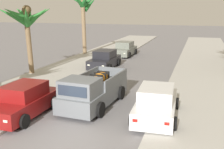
{
  "coord_description": "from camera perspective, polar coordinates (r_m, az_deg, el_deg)",
  "views": [
    {
      "loc": [
        4.64,
        -8.98,
        5.03
      ],
      "look_at": [
        -0.19,
        6.25,
        1.2
      ],
      "focal_mm": 44.1,
      "sensor_mm": 36.0,
      "label": 1
    }
  ],
  "objects": [
    {
      "name": "ground_plane",
      "position": [
        11.29,
        -8.93,
        -13.15
      ],
      "size": [
        160.0,
        160.0,
        0.0
      ],
      "primitive_type": "plane",
      "color": "slate"
    },
    {
      "name": "sidewalk_left",
      "position": [
        23.81,
        -7.91,
        1.3
      ],
      "size": [
        5.3,
        60.0,
        0.12
      ],
      "primitive_type": "cube",
      "color": "#B2AFA8",
      "rests_on": "ground"
    },
    {
      "name": "sidewalk_right",
      "position": [
        21.58,
        19.29,
        -0.61
      ],
      "size": [
        5.3,
        60.0,
        0.12
      ],
      "primitive_type": "cube",
      "color": "#B2AFA8",
      "rests_on": "ground"
    },
    {
      "name": "curb_left",
      "position": [
        23.31,
        -5.13,
        1.08
      ],
      "size": [
        0.16,
        60.0,
        0.1
      ],
      "primitive_type": "cube",
      "color": "silver",
      "rests_on": "ground"
    },
    {
      "name": "curb_right",
      "position": [
        21.57,
        15.97,
        -0.4
      ],
      "size": [
        0.16,
        60.0,
        0.1
      ],
      "primitive_type": "cube",
      "color": "silver",
      "rests_on": "ground"
    },
    {
      "name": "pickup_truck",
      "position": [
        14.52,
        -3.92,
        -3.44
      ],
      "size": [
        2.46,
        5.32,
        1.8
      ],
      "color": "slate",
      "rests_on": "ground"
    },
    {
      "name": "car_left_near",
      "position": [
        23.97,
        -1.53,
        3.09
      ],
      "size": [
        2.04,
        4.27,
        1.54
      ],
      "color": "black",
      "rests_on": "ground"
    },
    {
      "name": "car_right_near",
      "position": [
        13.09,
        9.13,
        -5.96
      ],
      "size": [
        2.19,
        4.33,
        1.54
      ],
      "color": "silver",
      "rests_on": "ground"
    },
    {
      "name": "car_left_mid",
      "position": [
        13.94,
        -17.79,
        -5.24
      ],
      "size": [
        2.03,
        4.26,
        1.54
      ],
      "color": "maroon",
      "rests_on": "ground"
    },
    {
      "name": "car_right_mid",
      "position": [
        30.22,
        2.65,
        5.25
      ],
      "size": [
        2.11,
        4.3,
        1.54
      ],
      "color": "slate",
      "rests_on": "ground"
    },
    {
      "name": "palm_tree_left_fore",
      "position": [
        21.86,
        -17.33,
        11.05
      ],
      "size": [
        3.67,
        4.01,
        5.32
      ],
      "color": "brown",
      "rests_on": "ground"
    },
    {
      "name": "palm_tree_left_back",
      "position": [
        30.9,
        -5.94,
        13.82
      ],
      "size": [
        3.41,
        3.62,
        6.51
      ],
      "color": "#846B4C",
      "rests_on": "ground"
    }
  ]
}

